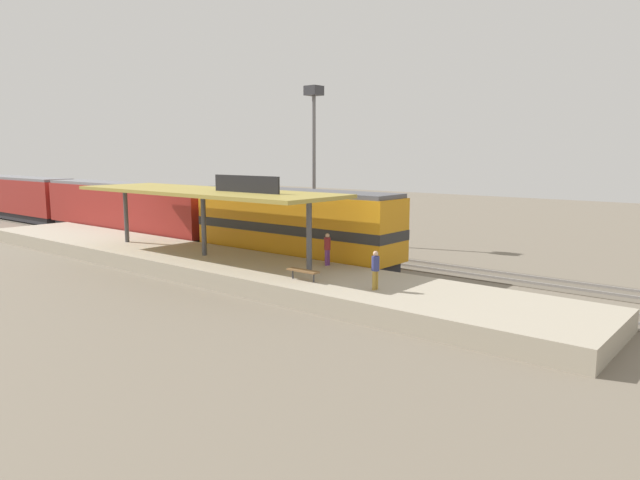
{
  "coord_description": "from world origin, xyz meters",
  "views": [
    {
      "loc": [
        -25.8,
        -26.15,
        6.79
      ],
      "look_at": [
        -1.38,
        -6.04,
        2.0
      ],
      "focal_mm": 32.4,
      "sensor_mm": 36.0,
      "label": 1
    }
  ],
  "objects_px": {
    "locomotive": "(294,226)",
    "passenger_carriage_front": "(127,209)",
    "person_walking": "(375,268)",
    "light_mast": "(314,131)",
    "person_waiting": "(327,248)",
    "passenger_carriage_rear": "(14,197)",
    "platform_bench": "(303,271)"
  },
  "relations": [
    {
      "from": "passenger_carriage_rear",
      "to": "light_mast",
      "type": "height_order",
      "value": "light_mast"
    },
    {
      "from": "passenger_carriage_rear",
      "to": "person_walking",
      "type": "height_order",
      "value": "passenger_carriage_rear"
    },
    {
      "from": "platform_bench",
      "to": "passenger_carriage_front",
      "type": "distance_m",
      "value": 24.74
    },
    {
      "from": "platform_bench",
      "to": "locomotive",
      "type": "xyz_separation_m",
      "value": [
        6.0,
        5.98,
        1.07
      ]
    },
    {
      "from": "locomotive",
      "to": "passenger_carriage_rear",
      "type": "xyz_separation_m",
      "value": [
        0.0,
        38.8,
        -0.1
      ]
    },
    {
      "from": "light_mast",
      "to": "locomotive",
      "type": "bearing_deg",
      "value": -147.59
    },
    {
      "from": "platform_bench",
      "to": "passenger_carriage_front",
      "type": "relative_size",
      "value": 0.08
    },
    {
      "from": "passenger_carriage_front",
      "to": "person_waiting",
      "type": "distance_m",
      "value": 22.71
    },
    {
      "from": "passenger_carriage_front",
      "to": "person_walking",
      "type": "relative_size",
      "value": 11.7
    },
    {
      "from": "person_waiting",
      "to": "person_walking",
      "type": "xyz_separation_m",
      "value": [
        -2.96,
        -5.04,
        0.0
      ]
    },
    {
      "from": "platform_bench",
      "to": "person_waiting",
      "type": "height_order",
      "value": "person_waiting"
    },
    {
      "from": "locomotive",
      "to": "person_walking",
      "type": "height_order",
      "value": "locomotive"
    },
    {
      "from": "light_mast",
      "to": "person_walking",
      "type": "distance_m",
      "value": 20.72
    },
    {
      "from": "locomotive",
      "to": "passenger_carriage_front",
      "type": "relative_size",
      "value": 0.72
    },
    {
      "from": "person_waiting",
      "to": "passenger_carriage_rear",
      "type": "bearing_deg",
      "value": 86.78
    },
    {
      "from": "locomotive",
      "to": "person_walking",
      "type": "distance_m",
      "value": 11.04
    },
    {
      "from": "locomotive",
      "to": "light_mast",
      "type": "xyz_separation_m",
      "value": [
        7.8,
        4.95,
        5.99
      ]
    },
    {
      "from": "platform_bench",
      "to": "person_waiting",
      "type": "bearing_deg",
      "value": 21.62
    },
    {
      "from": "locomotive",
      "to": "person_walking",
      "type": "xyz_separation_m",
      "value": [
        -5.4,
        -9.61,
        -0.56
      ]
    },
    {
      "from": "passenger_carriage_front",
      "to": "person_walking",
      "type": "height_order",
      "value": "passenger_carriage_front"
    },
    {
      "from": "passenger_carriage_front",
      "to": "passenger_carriage_rear",
      "type": "height_order",
      "value": "same"
    },
    {
      "from": "locomotive",
      "to": "passenger_carriage_front",
      "type": "xyz_separation_m",
      "value": [
        0.0,
        18.0,
        -0.1
      ]
    },
    {
      "from": "platform_bench",
      "to": "person_walking",
      "type": "relative_size",
      "value": 0.99
    },
    {
      "from": "passenger_carriage_front",
      "to": "light_mast",
      "type": "distance_m",
      "value": 16.37
    },
    {
      "from": "passenger_carriage_front",
      "to": "locomotive",
      "type": "bearing_deg",
      "value": -90.0
    },
    {
      "from": "locomotive",
      "to": "person_walking",
      "type": "bearing_deg",
      "value": -119.31
    },
    {
      "from": "light_mast",
      "to": "person_waiting",
      "type": "xyz_separation_m",
      "value": [
        -10.24,
        -9.53,
        -6.54
      ]
    },
    {
      "from": "passenger_carriage_rear",
      "to": "person_waiting",
      "type": "relative_size",
      "value": 11.7
    },
    {
      "from": "passenger_carriage_rear",
      "to": "passenger_carriage_front",
      "type": "bearing_deg",
      "value": -90.0
    },
    {
      "from": "locomotive",
      "to": "person_waiting",
      "type": "distance_m",
      "value": 5.22
    },
    {
      "from": "platform_bench",
      "to": "passenger_carriage_rear",
      "type": "xyz_separation_m",
      "value": [
        6.0,
        44.78,
        0.97
      ]
    },
    {
      "from": "light_mast",
      "to": "platform_bench",
      "type": "bearing_deg",
      "value": -141.6
    }
  ]
}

